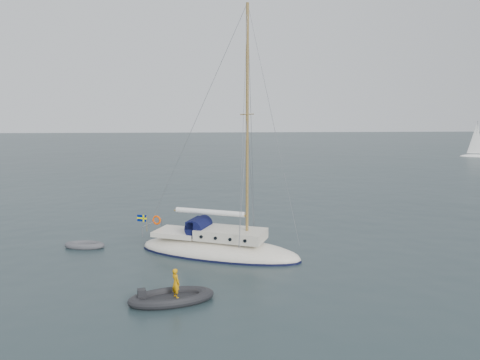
{
  "coord_description": "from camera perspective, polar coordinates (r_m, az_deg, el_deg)",
  "views": [
    {
      "loc": [
        -1.71,
        -28.46,
        8.72
      ],
      "look_at": [
        0.16,
        0.0,
        4.39
      ],
      "focal_mm": 35.0,
      "sensor_mm": 36.0,
      "label": 1
    }
  ],
  "objects": [
    {
      "name": "ground",
      "position": [
        29.81,
        -0.3,
        -8.38
      ],
      "size": [
        300.0,
        300.0,
        0.0
      ],
      "primitive_type": "plane",
      "color": "black",
      "rests_on": "ground"
    },
    {
      "name": "dinghy",
      "position": [
        31.59,
        -18.42,
        -7.54
      ],
      "size": [
        2.59,
        1.17,
        0.37
      ],
      "rotation": [
        0.0,
        0.0,
        -0.15
      ],
      "color": "#4F4F54",
      "rests_on": "ground"
    },
    {
      "name": "distant_yacht_b",
      "position": [
        96.43,
        26.82,
        4.3
      ],
      "size": [
        5.28,
        2.82,
        7.0
      ],
      "rotation": [
        0.0,
        0.0,
        -0.31
      ],
      "color": "white",
      "rests_on": "ground"
    },
    {
      "name": "sailboat",
      "position": [
        28.4,
        -2.62,
        -6.84
      ],
      "size": [
        10.66,
        3.19,
        15.18
      ],
      "rotation": [
        0.0,
        0.0,
        -0.39
      ],
      "color": "white",
      "rests_on": "ground"
    },
    {
      "name": "rib",
      "position": [
        22.21,
        -8.38,
        -13.9
      ],
      "size": [
        3.97,
        1.8,
        1.58
      ],
      "rotation": [
        0.0,
        0.0,
        0.25
      ],
      "color": "black",
      "rests_on": "ground"
    }
  ]
}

